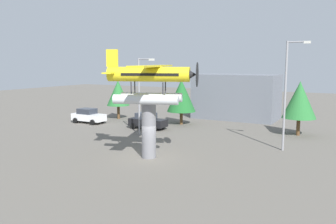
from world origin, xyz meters
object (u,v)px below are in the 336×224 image
floatplane_monument (150,81)px  tree_center_back (300,100)px  streetlight_secondary (288,89)px  streetlight_primary (141,91)px  tree_west (118,93)px  tree_east (181,96)px  car_mid_black (148,121)px  storefront_building (236,97)px  display_pedestal (149,130)px  car_near_white (88,116)px

floatplane_monument → tree_center_back: bearing=40.4°
streetlight_secondary → streetlight_primary: bearing=-178.2°
tree_west → tree_east: tree_east is taller
tree_west → car_mid_black: bearing=-30.2°
storefront_building → tree_west: (-13.27, -7.76, 0.48)m
display_pedestal → tree_center_back: 16.86m
tree_east → display_pedestal: bearing=-72.4°
floatplane_monument → streetlight_primary: size_ratio=1.32×
tree_center_back → tree_west: bearing=-179.5°
streetlight_secondary → tree_west: (-22.39, 6.89, -1.77)m
floatplane_monument → car_mid_black: 13.09m
floatplane_monument → tree_west: size_ratio=2.03×
streetlight_secondary → tree_west: 23.49m
tree_center_back → floatplane_monument: bearing=-120.4°
display_pedestal → streetlight_primary: size_ratio=0.55×
floatplane_monument → tree_west: 19.97m
tree_west → tree_center_back: tree_center_back is taller
streetlight_secondary → tree_east: (-13.28, 7.06, -1.71)m
tree_east → streetlight_primary: bearing=-95.6°
car_mid_black → tree_west: 8.60m
streetlight_primary → tree_center_back: streetlight_primary is taller
display_pedestal → tree_center_back: (8.58, 14.44, 1.46)m
car_mid_black → tree_east: size_ratio=0.79×
display_pedestal → floatplane_monument: floatplane_monument is taller
tree_center_back → tree_east: bearing=-179.9°
tree_west → streetlight_primary: bearing=-41.2°
streetlight_primary → streetlight_secondary: 14.03m
floatplane_monument → tree_center_back: floatplane_monument is taller
streetlight_secondary → storefront_building: bearing=121.9°
tree_east → floatplane_monument: bearing=-71.9°
car_near_white → tree_center_back: (23.46, 4.63, 2.70)m
display_pedestal → tree_center_back: tree_center_back is taller
car_near_white → car_mid_black: 8.31m
tree_west → car_near_white: bearing=-104.9°
storefront_building → tree_east: size_ratio=1.97×
display_pedestal → streetlight_secondary: size_ratio=0.47×
car_near_white → streetlight_secondary: (23.57, -2.45, 4.26)m
streetlight_primary → storefront_building: bearing=72.0°
storefront_building → floatplane_monument: bearing=-88.6°
streetlight_primary → display_pedestal: bearing=-52.5°
car_mid_black → streetlight_secondary: (15.27, -2.75, 4.26)m
storefront_building → streetlight_primary: bearing=-108.0°
streetlight_primary → tree_west: streetlight_primary is taller
display_pedestal → streetlight_secondary: (8.70, 7.35, 3.02)m
floatplane_monument → car_near_white: 18.58m
tree_west → tree_center_back: 22.28m
streetlight_primary → streetlight_secondary: size_ratio=0.86×
car_mid_black → tree_east: 5.38m
car_mid_black → tree_east: tree_east is taller
storefront_building → tree_east: bearing=-118.7°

